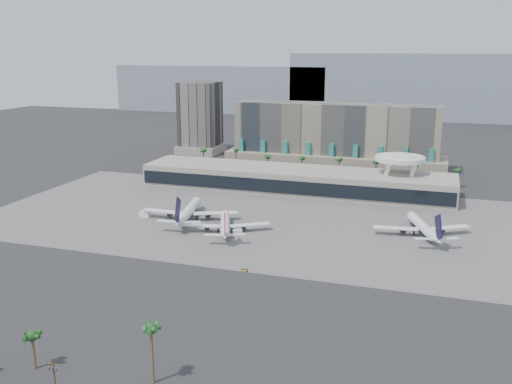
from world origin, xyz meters
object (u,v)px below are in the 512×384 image
(airliner_centre, at_px, (225,224))
(service_vehicle_b, at_px, (237,232))
(service_vehicle_a, at_px, (145,215))
(taxiway_sign, at_px, (245,270))
(airliner_left, at_px, (189,211))
(utility_pole, at_px, (54,378))
(airliner_right, at_px, (423,227))

(airliner_centre, xyz_separation_m, service_vehicle_b, (5.93, -0.99, -2.48))
(service_vehicle_a, relative_size, taxiway_sign, 2.21)
(service_vehicle_b, bearing_deg, airliner_left, 133.78)
(utility_pole, distance_m, airliner_centre, 126.10)
(service_vehicle_a, relative_size, service_vehicle_b, 1.26)
(airliner_right, distance_m, service_vehicle_b, 77.88)
(utility_pole, xyz_separation_m, airliner_right, (72.01, 147.17, -3.41))
(airliner_left, height_order, taxiway_sign, airliner_left)
(airliner_left, xyz_separation_m, taxiway_sign, (44.64, -51.04, -3.54))
(service_vehicle_b, distance_m, taxiway_sign, 41.81)
(utility_pole, relative_size, taxiway_sign, 5.32)
(utility_pole, distance_m, taxiway_sign, 87.70)
(service_vehicle_a, bearing_deg, airliner_left, 12.21)
(utility_pole, distance_m, airliner_right, 163.88)
(utility_pole, bearing_deg, service_vehicle_b, 91.16)
(airliner_centre, relative_size, airliner_right, 0.93)
(service_vehicle_a, xyz_separation_m, service_vehicle_b, (49.48, -9.98, -0.20))
(utility_pole, distance_m, service_vehicle_b, 124.95)
(utility_pole, relative_size, airliner_right, 0.29)
(airliner_centre, height_order, service_vehicle_b, airliner_centre)
(service_vehicle_a, bearing_deg, airliner_centre, -6.49)
(airliner_left, distance_m, service_vehicle_b, 31.03)
(service_vehicle_a, height_order, service_vehicle_b, service_vehicle_a)
(airliner_right, bearing_deg, service_vehicle_a, 165.73)
(utility_pole, distance_m, airliner_left, 140.80)
(service_vehicle_b, bearing_deg, airliner_right, -5.40)
(taxiway_sign, bearing_deg, airliner_centre, 121.77)
(service_vehicle_a, bearing_deg, taxiway_sign, -31.12)
(utility_pole, xyz_separation_m, taxiway_sign, (13.93, 86.34, -6.64))
(utility_pole, relative_size, airliner_centre, 0.31)
(service_vehicle_a, bearing_deg, utility_pole, -63.72)
(airliner_centre, height_order, service_vehicle_a, airliner_centre)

